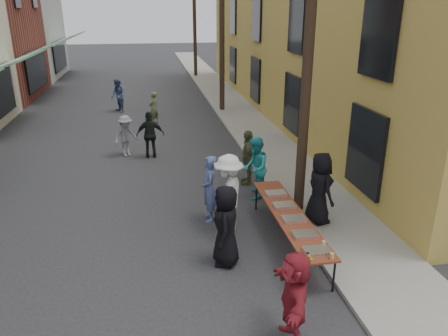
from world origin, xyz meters
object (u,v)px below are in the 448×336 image
object	(u,v)px
utility_pole_mid	(222,20)
catering_tray_sausage	(317,251)
utility_pole_near	(309,36)
utility_pole_far	(194,15)
serving_table	(289,216)
guest_front_a	(226,226)
guest_front_c	(255,168)
server	(320,188)

from	to	relation	value
utility_pole_mid	catering_tray_sausage	xyz separation A→B (m)	(-0.80, -15.26, -3.71)
utility_pole_near	utility_pole_far	world-z (taller)	same
utility_pole_near	utility_pole_mid	xyz separation A→B (m)	(0.00, 12.00, 0.00)
utility_pole_far	utility_pole_near	bearing A→B (deg)	-90.00
utility_pole_mid	serving_table	world-z (taller)	utility_pole_mid
utility_pole_far	catering_tray_sausage	size ratio (longest dim) A/B	18.00
catering_tray_sausage	guest_front_a	xyz separation A→B (m)	(-1.55, 1.13, 0.09)
guest_front_c	server	xyz separation A→B (m)	(1.14, -1.94, 0.11)
guest_front_c	server	size ratio (longest dim) A/B	0.98
utility_pole_far	guest_front_c	size ratio (longest dim) A/B	5.07
utility_pole_mid	serving_table	xyz separation A→B (m)	(-0.80, -13.61, -3.79)
serving_table	guest_front_a	size ratio (longest dim) A/B	2.27
utility_pole_near	catering_tray_sausage	world-z (taller)	utility_pole_near
serving_table	server	world-z (taller)	server
utility_pole_near	guest_front_c	distance (m)	3.89
serving_table	guest_front_c	size ratio (longest dim) A/B	2.25
utility_pole_mid	guest_front_a	world-z (taller)	utility_pole_mid
utility_pole_near	guest_front_c	world-z (taller)	utility_pole_near
utility_pole_far	guest_front_c	world-z (taller)	utility_pole_far
utility_pole_far	catering_tray_sausage	xyz separation A→B (m)	(-0.80, -27.26, -3.71)
utility_pole_near	server	world-z (taller)	utility_pole_near
utility_pole_near	utility_pole_far	xyz separation A→B (m)	(0.00, 24.00, 0.00)
utility_pole_far	serving_table	xyz separation A→B (m)	(-0.80, -25.61, -3.79)
server	utility_pole_far	bearing A→B (deg)	-11.15
utility_pole_far	server	size ratio (longest dim) A/B	4.99
guest_front_a	catering_tray_sausage	bearing A→B (deg)	66.70
utility_pole_far	guest_front_a	distance (m)	26.48
serving_table	server	xyz separation A→B (m)	(1.01, 0.77, 0.29)
guest_front_a	guest_front_c	bearing A→B (deg)	169.00
guest_front_a	guest_front_c	xyz separation A→B (m)	(1.42, 3.22, 0.00)
utility_pole_mid	guest_front_c	bearing A→B (deg)	-94.87
utility_pole_mid	server	xyz separation A→B (m)	(0.21, -12.84, -3.50)
utility_pole_near	utility_pole_far	bearing A→B (deg)	90.00
utility_pole_mid	guest_front_c	world-z (taller)	utility_pole_mid
utility_pole_mid	guest_front_a	xyz separation A→B (m)	(-2.35, -14.13, -3.62)
utility_pole_far	catering_tray_sausage	bearing A→B (deg)	-91.69
utility_pole_near	utility_pole_far	size ratio (longest dim) A/B	1.00
utility_pole_far	serving_table	bearing A→B (deg)	-91.79
guest_front_c	utility_pole_far	bearing A→B (deg)	-167.40
catering_tray_sausage	guest_front_a	world-z (taller)	guest_front_a
utility_pole_far	guest_front_a	world-z (taller)	utility_pole_far
utility_pole_mid	catering_tray_sausage	size ratio (longest dim) A/B	18.00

